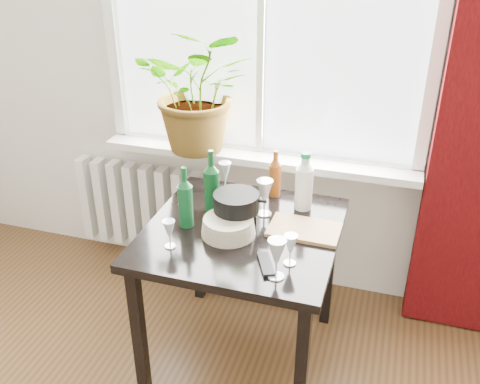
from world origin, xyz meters
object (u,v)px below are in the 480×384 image
(radiator, at_px, (141,206))
(fondue_pot, at_px, (236,210))
(bottle_amber, at_px, (275,173))
(potted_plant, at_px, (200,90))
(wine_bottle_left, at_px, (185,197))
(wineglass_front_left, at_px, (169,234))
(wine_bottle_right, at_px, (212,182))
(wineglass_back_left, at_px, (225,176))
(cleaning_bottle, at_px, (304,181))
(tv_remote, at_px, (266,264))
(plate_stack, at_px, (228,227))
(cutting_board, at_px, (304,230))
(wineglass_back_center, at_px, (265,197))
(wineglass_front_right, at_px, (277,258))
(wineglass_far_right, at_px, (290,249))
(table, at_px, (242,246))

(radiator, height_order, fondue_pot, fondue_pot)
(bottle_amber, relative_size, fondue_pot, 1.03)
(potted_plant, height_order, wine_bottle_left, potted_plant)
(wineglass_front_left, bearing_deg, wine_bottle_right, 78.57)
(wineglass_back_left, bearing_deg, potted_plant, 132.66)
(cleaning_bottle, xyz_separation_m, fondue_pot, (-0.26, -0.25, -0.07))
(wine_bottle_left, relative_size, tv_remote, 1.84)
(plate_stack, bearing_deg, wine_bottle_right, 128.91)
(tv_remote, bearing_deg, cutting_board, 47.15)
(radiator, distance_m, cleaning_bottle, 1.24)
(wineglass_back_center, bearing_deg, fondue_pot, -125.59)
(wineglass_front_right, relative_size, wineglass_front_left, 1.35)
(wineglass_front_left, bearing_deg, wine_bottle_left, 90.47)
(wineglass_front_right, relative_size, cutting_board, 0.55)
(wine_bottle_left, distance_m, plate_stack, 0.23)
(wine_bottle_right, bearing_deg, wineglass_front_left, -101.43)
(plate_stack, bearing_deg, potted_plant, 119.71)
(bottle_amber, relative_size, wineglass_far_right, 1.77)
(wineglass_front_left, bearing_deg, tv_remote, -2.08)
(wineglass_back_center, xyz_separation_m, plate_stack, (-0.11, -0.22, -0.05))
(wine_bottle_left, height_order, tv_remote, wine_bottle_left)
(wineglass_front_right, bearing_deg, wineglass_back_left, 123.46)
(potted_plant, distance_m, wineglass_far_right, 1.08)
(radiator, relative_size, potted_plant, 1.20)
(wineglass_front_left, xyz_separation_m, tv_remote, (0.42, -0.02, -0.06))
(wine_bottle_right, bearing_deg, table, -31.01)
(bottle_amber, relative_size, tv_remote, 1.55)
(table, height_order, fondue_pot, fondue_pot)
(cleaning_bottle, distance_m, tv_remote, 0.53)
(tv_remote, height_order, cutting_board, same)
(wineglass_front_left, height_order, cutting_board, wineglass_front_left)
(wineglass_far_right, bearing_deg, table, 142.81)
(wine_bottle_left, bearing_deg, radiator, 131.77)
(wineglass_back_center, bearing_deg, wineglass_front_right, -69.66)
(fondue_pot, bearing_deg, cleaning_bottle, 32.38)
(wineglass_back_center, relative_size, tv_remote, 1.16)
(wineglass_far_right, bearing_deg, cutting_board, 88.15)
(wine_bottle_left, xyz_separation_m, cleaning_bottle, (0.47, 0.31, 0.00))
(wineglass_back_left, distance_m, fondue_pot, 0.36)
(cutting_board, bearing_deg, cleaning_bottle, 103.32)
(wineglass_front_right, bearing_deg, wineglass_front_left, 171.40)
(table, relative_size, wineglass_back_center, 4.67)
(potted_plant, relative_size, plate_stack, 2.78)
(potted_plant, bearing_deg, plate_stack, -60.29)
(bottle_amber, height_order, fondue_pot, bottle_amber)
(table, distance_m, wine_bottle_left, 0.35)
(plate_stack, bearing_deg, table, 53.23)
(plate_stack, distance_m, cutting_board, 0.34)
(cutting_board, bearing_deg, wineglass_back_left, 149.04)
(wine_bottle_right, relative_size, wineglass_back_left, 2.07)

